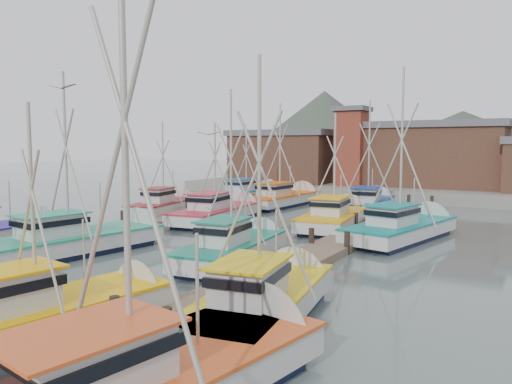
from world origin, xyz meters
The scene contains 22 objects.
ground centered at (0.00, 0.00, 0.00)m, with size 260.00×260.00×0.00m, color #465451.
dock_left centered at (-7.00, 4.04, 0.21)m, with size 2.30×46.00×1.50m.
dock_right centered at (7.00, 4.04, 0.21)m, with size 2.30×46.00×1.50m.
quay centered at (0.00, 37.00, 0.60)m, with size 44.00×16.00×1.20m, color gray.
shed_left centered at (-11.00, 35.00, 4.34)m, with size 12.72×8.48×6.20m.
shed_center centered at (6.00, 37.00, 4.69)m, with size 14.84×9.54×6.90m.
lookout_tower centered at (-2.00, 33.00, 5.55)m, with size 3.60×3.60×8.50m.
distant_hills centered at (-12.76, 122.59, 0.00)m, with size 175.00×140.00×42.00m.
boat_1 centered at (4.49, -9.80, 0.68)m, with size 3.79×8.64×7.49m.
boat_3 centered at (9.93, -11.40, 0.69)m, with size 4.62×10.27×11.50m.
boat_4 centered at (-4.07, -1.67, 0.69)m, with size 4.44×10.47×10.23m.
boat_5 centered at (3.97, 0.84, 0.68)m, with size 3.66×8.79×8.89m.
boat_7 centered at (9.19, -5.52, 0.68)m, with size 4.07×9.00×9.03m.
boat_8 centered at (-4.08, 10.98, 0.68)m, with size 4.29×10.28×8.16m.
boat_9 centered at (4.32, 12.89, 0.68)m, with size 4.30×10.14×8.64m.
boat_10 centered at (-10.03, 11.99, 0.68)m, with size 4.25×8.92×8.19m.
boat_11 centered at (9.56, 10.63, 0.69)m, with size 4.88×10.22×10.96m.
boat_12 centered at (-4.44, 21.89, 0.69)m, with size 4.23×10.57×10.39m.
boat_13 centered at (3.95, 21.25, 0.69)m, with size 4.47×10.33×10.16m.
boat_14 centered at (-9.59, 24.33, 0.68)m, with size 3.60×9.84×7.86m.
gull_near centered at (-1.76, -4.44, 8.16)m, with size 1.55×0.65×0.24m.
gull_far centered at (-0.05, 4.04, 6.27)m, with size 1.55×0.62×0.24m.
Camera 1 is at (16.91, -19.18, 5.65)m, focal length 35.00 mm.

